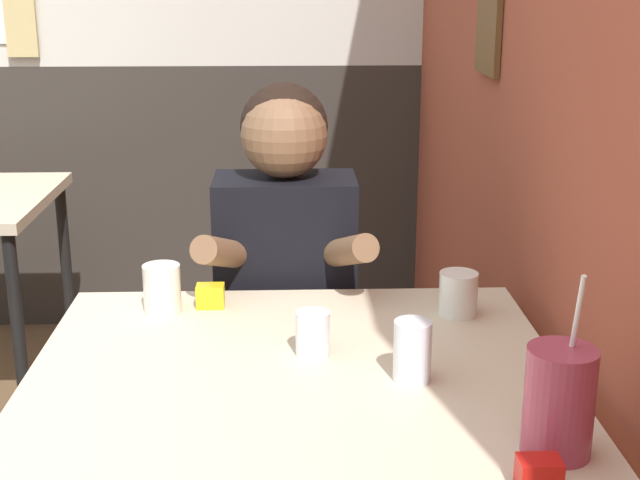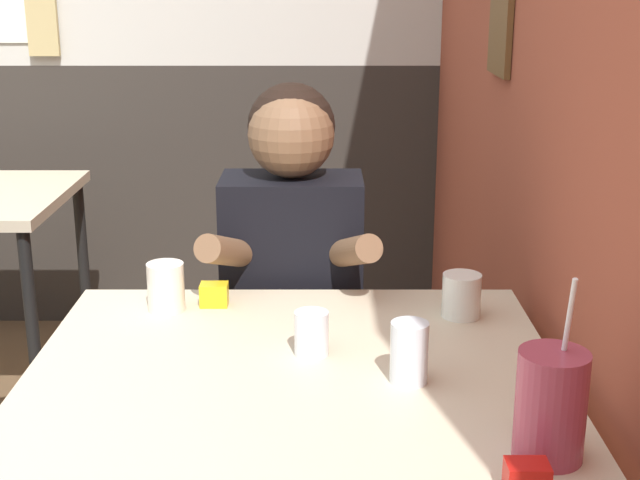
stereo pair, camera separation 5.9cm
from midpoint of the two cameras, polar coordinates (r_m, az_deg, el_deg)
brick_wall_right at (r=2.47m, az=13.03°, el=13.87°), size 0.08×4.43×2.70m
main_table at (r=1.65m, az=-0.72°, el=-10.89°), size 0.98×0.94×0.76m
person_seated at (r=2.23m, az=-1.02°, el=-4.74°), size 0.42×0.41×1.21m
cocktail_pitcher at (r=1.39m, az=15.73°, el=-10.15°), size 0.11×0.11×0.29m
glass_near_pitcher at (r=1.70m, az=0.43°, el=-6.00°), size 0.07×0.07×0.09m
glass_center at (r=1.91m, az=9.89°, el=-3.52°), size 0.08×0.08×0.09m
glass_far_side at (r=1.93m, az=-9.00°, el=-2.99°), size 0.08×0.08×0.11m
glass_by_brick at (r=1.59m, az=6.76°, el=-7.16°), size 0.07×0.07×0.11m
condiment_ketchup at (r=1.32m, az=14.37°, el=-14.62°), size 0.06×0.04×0.05m
condiment_mustard at (r=1.96m, az=-5.96°, el=-3.50°), size 0.06×0.04×0.05m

